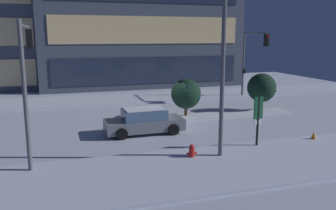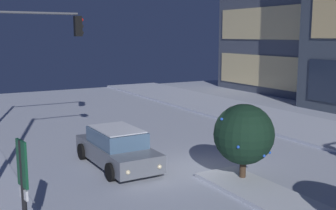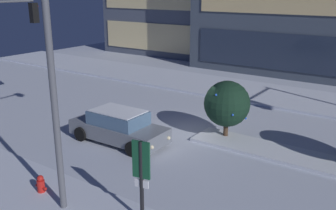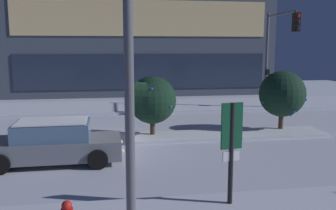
% 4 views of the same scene
% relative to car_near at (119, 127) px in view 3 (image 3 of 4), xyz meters
% --- Properties ---
extents(ground, '(52.00, 52.00, 0.00)m').
position_rel_car_near_xyz_m(ground, '(2.20, 2.56, -0.71)').
color(ground, silver).
extents(curb_strip_far, '(52.00, 5.20, 0.14)m').
position_rel_car_near_xyz_m(curb_strip_far, '(2.20, 11.45, -0.64)').
color(curb_strip_far, silver).
rests_on(curb_strip_far, ground).
extents(median_strip, '(9.00, 1.80, 0.14)m').
position_rel_car_near_xyz_m(median_strip, '(7.10, 2.81, -0.64)').
color(median_strip, silver).
rests_on(median_strip, ground).
extents(car_near, '(4.70, 2.06, 1.49)m').
position_rel_car_near_xyz_m(car_near, '(0.00, 0.00, 0.00)').
color(car_near, slate).
rests_on(car_near, ground).
extents(street_lamp_arched, '(0.56, 3.52, 8.09)m').
position_rel_car_near_xyz_m(street_lamp_arched, '(2.38, -4.29, 4.56)').
color(street_lamp_arched, '#565960').
rests_on(street_lamp_arched, ground).
extents(fire_hydrant, '(0.48, 0.26, 0.74)m').
position_rel_car_near_xyz_m(fire_hydrant, '(1.03, -5.03, -0.36)').
color(fire_hydrant, red).
rests_on(fire_hydrant, ground).
extents(parking_info_sign, '(0.55, 0.15, 2.65)m').
position_rel_car_near_xyz_m(parking_info_sign, '(4.85, -4.38, 0.97)').
color(parking_info_sign, black).
rests_on(parking_info_sign, ground).
extents(decorated_tree_left_of_median, '(2.10, 2.10, 2.73)m').
position_rel_car_near_xyz_m(decorated_tree_left_of_median, '(3.77, 3.15, 0.96)').
color(decorated_tree_left_of_median, '#473323').
rests_on(decorated_tree_left_of_median, ground).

